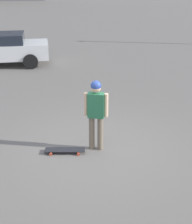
# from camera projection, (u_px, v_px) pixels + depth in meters

# --- Properties ---
(ground_plane) EXTENTS (220.00, 220.00, 0.00)m
(ground_plane) POSITION_uv_depth(u_px,v_px,m) (96.00, 149.00, 7.44)
(ground_plane) COLOR slate
(person) EXTENTS (0.26, 0.55, 1.70)m
(person) POSITION_uv_depth(u_px,v_px,m) (96.00, 109.00, 7.03)
(person) COLOR #7A6B56
(person) RESTS_ON ground_plane
(skateboard) EXTENTS (0.30, 0.94, 0.08)m
(skateboard) POSITION_uv_depth(u_px,v_px,m) (65.00, 150.00, 7.24)
(skateboard) COLOR #232328
(skateboard) RESTS_ON ground_plane
(car_parked_near) EXTENTS (2.38, 4.46, 1.43)m
(car_parked_near) POSITION_uv_depth(u_px,v_px,m) (1.00, 49.00, 14.14)
(car_parked_near) COLOR silver
(car_parked_near) RESTS_ON ground_plane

